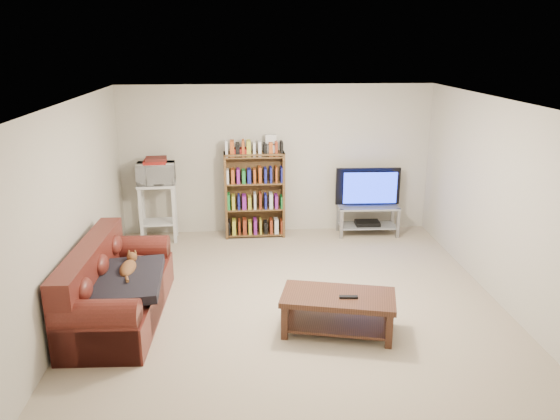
{
  "coord_description": "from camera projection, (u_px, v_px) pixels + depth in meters",
  "views": [
    {
      "loc": [
        -0.58,
        -6.15,
        3.04
      ],
      "look_at": [
        -0.1,
        0.4,
        1.0
      ],
      "focal_mm": 35.0,
      "sensor_mm": 36.0,
      "label": 1
    }
  ],
  "objects": [
    {
      "name": "ceiling",
      "position": [
        292.0,
        101.0,
        6.08
      ],
      "size": [
        5.0,
        5.0,
        0.0
      ],
      "primitive_type": "plane",
      "rotation": [
        3.14,
        0.0,
        0.0
      ],
      "color": "white",
      "rests_on": "ground"
    },
    {
      "name": "sofa",
      "position": [
        113.0,
        292.0,
        6.18
      ],
      "size": [
        0.95,
        2.07,
        0.88
      ],
      "rotation": [
        0.0,
        0.0,
        -0.03
      ],
      "color": "#551C15",
      "rests_on": "floor"
    },
    {
      "name": "remote",
      "position": [
        348.0,
        297.0,
        5.76
      ],
      "size": [
        0.2,
        0.07,
        0.02
      ],
      "primitive_type": "cube",
      "rotation": [
        0.0,
        0.0,
        -0.09
      ],
      "color": "black",
      "rests_on": "coffee_table"
    },
    {
      "name": "microwave",
      "position": [
        156.0,
        173.0,
        8.39
      ],
      "size": [
        0.6,
        0.42,
        0.32
      ],
      "primitive_type": "imported",
      "rotation": [
        0.0,
        0.0,
        0.06
      ],
      "color": "silver",
      "rests_on": "microwave_stand"
    },
    {
      "name": "cat",
      "position": [
        128.0,
        269.0,
        6.15
      ],
      "size": [
        0.24,
        0.57,
        0.17
      ],
      "primitive_type": null,
      "rotation": [
        0.0,
        0.0,
        -0.03
      ],
      "color": "brown",
      "rests_on": "sofa"
    },
    {
      "name": "dvd_player",
      "position": [
        367.0,
        223.0,
        8.92
      ],
      "size": [
        0.4,
        0.28,
        0.06
      ],
      "primitive_type": "cube",
      "rotation": [
        0.0,
        0.0,
        -0.03
      ],
      "color": "black",
      "rests_on": "tv_stand"
    },
    {
      "name": "floor",
      "position": [
        290.0,
        296.0,
        6.8
      ],
      "size": [
        5.0,
        5.0,
        0.0
      ],
      "primitive_type": "plane",
      "color": "tan",
      "rests_on": "ground"
    },
    {
      "name": "wall_back",
      "position": [
        277.0,
        160.0,
        8.82
      ],
      "size": [
        5.0,
        0.0,
        5.0
      ],
      "primitive_type": "plane",
      "rotation": [
        1.57,
        0.0,
        0.0
      ],
      "color": "beige",
      "rests_on": "ground"
    },
    {
      "name": "microwave_stand",
      "position": [
        158.0,
        204.0,
        8.54
      ],
      "size": [
        0.61,
        0.46,
        0.93
      ],
      "rotation": [
        0.0,
        0.0,
        0.06
      ],
      "color": "silver",
      "rests_on": "floor"
    },
    {
      "name": "game_boxes",
      "position": [
        155.0,
        162.0,
        8.34
      ],
      "size": [
        0.36,
        0.32,
        0.05
      ],
      "primitive_type": "cube",
      "rotation": [
        0.0,
        0.0,
        0.06
      ],
      "color": "maroon",
      "rests_on": "microwave"
    },
    {
      "name": "tv_stand",
      "position": [
        368.0,
        215.0,
        8.88
      ],
      "size": [
        0.99,
        0.47,
        0.49
      ],
      "rotation": [
        0.0,
        0.0,
        -0.03
      ],
      "color": "#999EA3",
      "rests_on": "floor"
    },
    {
      "name": "wall_right",
      "position": [
        496.0,
        199.0,
        6.61
      ],
      "size": [
        0.0,
        5.0,
        5.0
      ],
      "primitive_type": "plane",
      "rotation": [
        1.57,
        0.0,
        -1.57
      ],
      "color": "beige",
      "rests_on": "ground"
    },
    {
      "name": "wall_front",
      "position": [
        322.0,
        299.0,
        4.06
      ],
      "size": [
        5.0,
        0.0,
        5.0
      ],
      "primitive_type": "plane",
      "rotation": [
        -1.57,
        0.0,
        0.0
      ],
      "color": "beige",
      "rests_on": "ground"
    },
    {
      "name": "wall_left",
      "position": [
        75.0,
        208.0,
        6.27
      ],
      "size": [
        0.0,
        5.0,
        5.0
      ],
      "primitive_type": "plane",
      "rotation": [
        1.57,
        0.0,
        1.57
      ],
      "color": "beige",
      "rests_on": "ground"
    },
    {
      "name": "television",
      "position": [
        369.0,
        188.0,
        8.74
      ],
      "size": [
        1.05,
        0.17,
        0.6
      ],
      "primitive_type": "imported",
      "rotation": [
        0.0,
        0.0,
        3.11
      ],
      "color": "black",
      "rests_on": "tv_stand"
    },
    {
      "name": "blanket",
      "position": [
        125.0,
        280.0,
        5.99
      ],
      "size": [
        0.84,
        1.06,
        0.18
      ],
      "primitive_type": "cube",
      "rotation": [
        0.05,
        -0.04,
        0.05
      ],
      "color": "black",
      "rests_on": "sofa"
    },
    {
      "name": "bookshelf",
      "position": [
        255.0,
        194.0,
        8.69
      ],
      "size": [
        0.96,
        0.31,
        1.38
      ],
      "rotation": [
        0.0,
        0.0,
        0.02
      ],
      "color": "brown",
      "rests_on": "floor"
    },
    {
      "name": "shelf_clutter",
      "position": [
        260.0,
        146.0,
        8.49
      ],
      "size": [
        0.7,
        0.22,
        0.28
      ],
      "rotation": [
        0.0,
        0.0,
        0.02
      ],
      "color": "silver",
      "rests_on": "bookshelf"
    },
    {
      "name": "coffee_table",
      "position": [
        338.0,
        306.0,
        5.87
      ],
      "size": [
        1.32,
        0.87,
        0.44
      ],
      "rotation": [
        0.0,
        0.0,
        -0.24
      ],
      "color": "#3D2115",
      "rests_on": "floor"
    }
  ]
}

